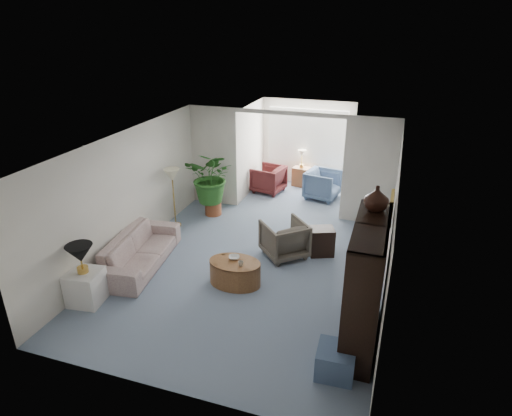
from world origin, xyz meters
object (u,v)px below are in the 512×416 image
(coffee_bowl, at_px, (234,257))
(cabinet_urn, at_px, (377,198))
(framed_picture, at_px, (392,210))
(entertainment_cabinet, at_px, (365,285))
(coffee_table, at_px, (235,273))
(table_lamp, at_px, (80,254))
(coffee_cup, at_px, (241,264))
(sunroom_chair_maroon, at_px, (268,179))
(end_table, at_px, (86,287))
(sunroom_chair_blue, at_px, (323,185))
(sunroom_table, at_px, (301,177))
(sofa, at_px, (140,250))
(side_table_dark, at_px, (321,241))
(ottoman, at_px, (336,361))
(floor_lamp, at_px, (172,175))
(plant_pot, at_px, (213,208))
(wingback_chair, at_px, (284,239))

(coffee_bowl, relative_size, cabinet_urn, 0.53)
(framed_picture, relative_size, entertainment_cabinet, 0.26)
(coffee_table, bearing_deg, cabinet_urn, -7.93)
(table_lamp, xyz_separation_m, coffee_table, (2.18, 1.31, -0.71))
(coffee_cup, bearing_deg, sunroom_chair_maroon, 100.91)
(table_lamp, relative_size, sunroom_chair_maroon, 0.55)
(end_table, xyz_separation_m, entertainment_cabinet, (4.48, 0.49, 0.66))
(sunroom_chair_maroon, bearing_deg, sunroom_chair_blue, 100.83)
(end_table, bearing_deg, coffee_bowl, 33.54)
(sunroom_table, bearing_deg, cabinet_urn, -67.77)
(sofa, height_order, entertainment_cabinet, entertainment_cabinet)
(table_lamp, height_order, sunroom_chair_maroon, table_lamp)
(side_table_dark, height_order, sunroom_chair_blue, sunroom_chair_blue)
(end_table, relative_size, sunroom_table, 1.07)
(end_table, bearing_deg, ottoman, -4.27)
(framed_picture, bearing_deg, floor_lamp, 161.91)
(table_lamp, bearing_deg, side_table_dark, 39.76)
(sunroom_chair_maroon, bearing_deg, plant_pot, -13.25)
(sunroom_chair_blue, bearing_deg, coffee_cup, -176.49)
(sunroom_chair_maroon, bearing_deg, ottoman, 35.26)
(floor_lamp, bearing_deg, cabinet_urn, -25.57)
(framed_picture, height_order, ottoman, framed_picture)
(table_lamp, relative_size, side_table_dark, 0.77)
(wingback_chair, xyz_separation_m, ottoman, (1.49, -2.89, -0.17))
(wingback_chair, distance_m, entertainment_cabinet, 2.77)
(framed_picture, relative_size, sunroom_table, 0.92)
(coffee_bowl, bearing_deg, sunroom_table, 89.45)
(sofa, bearing_deg, coffee_table, -98.46)
(framed_picture, distance_m, coffee_cup, 2.70)
(table_lamp, xyz_separation_m, sunroom_chair_maroon, (1.43, 5.88, -0.57))
(table_lamp, bearing_deg, coffee_bowl, 33.54)
(coffee_bowl, height_order, plant_pot, coffee_bowl)
(coffee_table, height_order, side_table_dark, side_table_dark)
(end_table, height_order, coffee_cup, end_table)
(sunroom_table, bearing_deg, plant_pot, -121.16)
(entertainment_cabinet, bearing_deg, table_lamp, -173.78)
(framed_picture, height_order, plant_pot, framed_picture)
(framed_picture, height_order, sunroom_chair_maroon, framed_picture)
(sofa, bearing_deg, table_lamp, 164.28)
(side_table_dark, xyz_separation_m, sunroom_chair_maroon, (-2.03, 3.01, 0.08))
(wingback_chair, distance_m, cabinet_urn, 2.91)
(sofa, distance_m, side_table_dark, 3.60)
(floor_lamp, relative_size, coffee_cup, 3.77)
(floor_lamp, bearing_deg, sunroom_chair_maroon, 62.94)
(ottoman, bearing_deg, table_lamp, 175.73)
(end_table, bearing_deg, sunroom_table, 71.83)
(entertainment_cabinet, bearing_deg, wingback_chair, 129.60)
(coffee_bowl, bearing_deg, sunroom_chair_maroon, 98.90)
(wingback_chair, relative_size, sunroom_chair_blue, 0.98)
(sofa, bearing_deg, floor_lamp, -1.46)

